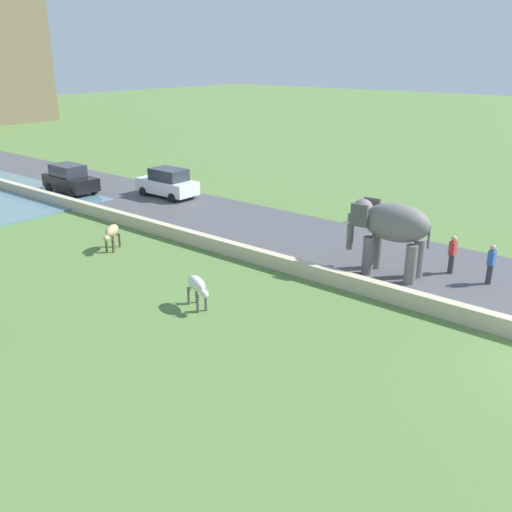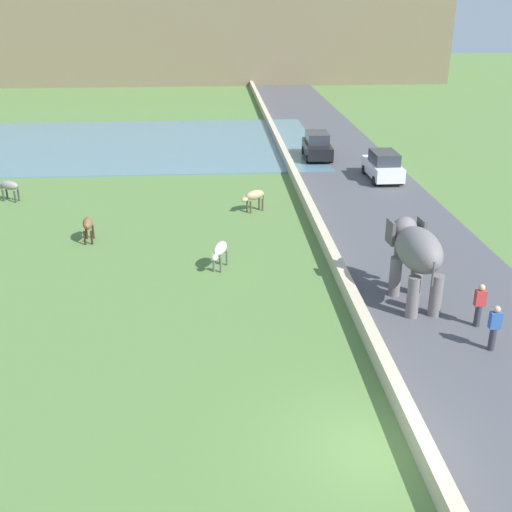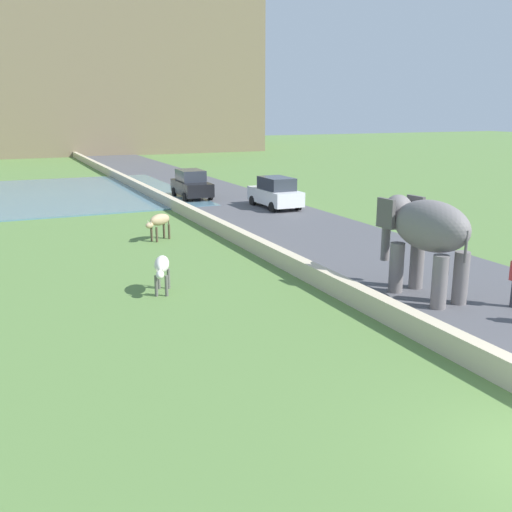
{
  "view_description": "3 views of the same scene",
  "coord_description": "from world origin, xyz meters",
  "px_view_note": "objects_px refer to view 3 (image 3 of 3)",
  "views": [
    {
      "loc": [
        -16.1,
        -1.36,
        8.43
      ],
      "look_at": [
        -1.36,
        10.81,
        1.49
      ],
      "focal_mm": 39.47,
      "sensor_mm": 36.0,
      "label": 1
    },
    {
      "loc": [
        -3.76,
        -12.37,
        10.64
      ],
      "look_at": [
        -2.26,
        9.22,
        1.54
      ],
      "focal_mm": 44.04,
      "sensor_mm": 36.0,
      "label": 2
    },
    {
      "loc": [
        -8.1,
        -5.41,
        5.54
      ],
      "look_at": [
        -1.43,
        9.34,
        1.47
      ],
      "focal_mm": 41.18,
      "sensor_mm": 36.0,
      "label": 3
    }
  ],
  "objects_px": {
    "cow_white": "(162,267)",
    "cow_tan": "(159,221)",
    "elephant": "(425,231)",
    "car_white": "(275,193)",
    "car_black": "(191,184)"
  },
  "relations": [
    {
      "from": "cow_white",
      "to": "cow_tan",
      "type": "bearing_deg",
      "value": 75.41
    },
    {
      "from": "car_black",
      "to": "car_white",
      "type": "xyz_separation_m",
      "value": [
        3.15,
        -5.63,
        0.0
      ]
    },
    {
      "from": "elephant",
      "to": "cow_white",
      "type": "relative_size",
      "value": 2.49
    },
    {
      "from": "elephant",
      "to": "car_white",
      "type": "relative_size",
      "value": 0.88
    },
    {
      "from": "elephant",
      "to": "car_black",
      "type": "bearing_deg",
      "value": 89.95
    },
    {
      "from": "car_black",
      "to": "cow_tan",
      "type": "distance_m",
      "value": 12.19
    },
    {
      "from": "elephant",
      "to": "car_black",
      "type": "distance_m",
      "value": 22.09
    },
    {
      "from": "elephant",
      "to": "cow_tan",
      "type": "xyz_separation_m",
      "value": [
        -5.08,
        10.99,
        -1.2
      ]
    },
    {
      "from": "car_black",
      "to": "cow_white",
      "type": "distance_m",
      "value": 19.72
    },
    {
      "from": "car_black",
      "to": "car_white",
      "type": "bearing_deg",
      "value": -60.8
    },
    {
      "from": "cow_white",
      "to": "car_black",
      "type": "bearing_deg",
      "value": 69.15
    },
    {
      "from": "elephant",
      "to": "car_black",
      "type": "height_order",
      "value": "elephant"
    },
    {
      "from": "elephant",
      "to": "cow_white",
      "type": "distance_m",
      "value": 7.98
    },
    {
      "from": "car_white",
      "to": "cow_white",
      "type": "bearing_deg",
      "value": -128.48
    },
    {
      "from": "car_white",
      "to": "elephant",
      "type": "bearing_deg",
      "value": -100.92
    }
  ]
}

